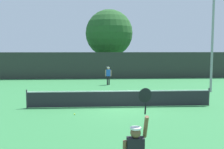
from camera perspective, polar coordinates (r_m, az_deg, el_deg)
ground_plane at (r=15.64m, az=1.66°, el=-6.97°), size 120.00×120.00×0.00m
tennis_net at (r=15.53m, az=1.67°, el=-5.12°), size 10.76×0.08×1.07m
perimeter_fence at (r=30.02m, az=-0.86°, el=1.98°), size 33.11×0.12×2.98m
player_receiving at (r=24.74m, az=-0.81°, el=0.12°), size 0.57×0.25×1.68m
tennis_ball at (r=13.94m, az=-8.08°, el=-8.45°), size 0.07×0.07×0.07m
light_pole at (r=22.09m, az=20.83°, el=7.62°), size 1.18×0.28×7.52m
large_tree at (r=34.59m, az=-0.61°, el=8.85°), size 6.08×6.08×8.40m
parked_car_near at (r=39.18m, az=-13.36°, el=1.64°), size 2.02×4.25×1.69m
parked_car_mid at (r=39.57m, az=13.97°, el=1.66°), size 2.34×4.38×1.69m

